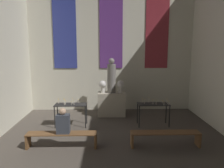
{
  "coord_description": "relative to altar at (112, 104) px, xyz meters",
  "views": [
    {
      "loc": [
        -0.19,
        0.84,
        2.8
      ],
      "look_at": [
        0.0,
        8.78,
        1.46
      ],
      "focal_mm": 35.0,
      "sensor_mm": 36.0,
      "label": 1
    }
  ],
  "objects": [
    {
      "name": "wall_back",
      "position": [
        0.0,
        0.95,
        2.5
      ],
      "size": [
        7.35,
        0.16,
        5.91
      ],
      "color": "beige",
      "rests_on": "ground_plane"
    },
    {
      "name": "statue",
      "position": [
        0.0,
        0.0,
        1.13
      ],
      "size": [
        0.34,
        0.34,
        1.4
      ],
      "color": "slate",
      "rests_on": "altar"
    },
    {
      "name": "pew_back_right",
      "position": [
        1.47,
        -2.91,
        -0.17
      ],
      "size": [
        1.96,
        0.36,
        0.43
      ],
      "color": "brown",
      "rests_on": "ground_plane"
    },
    {
      "name": "flower_vase_right",
      "position": [
        0.36,
        0.0,
        0.78
      ],
      "size": [
        0.3,
        0.3,
        0.49
      ],
      "color": "beige",
      "rests_on": "altar"
    },
    {
      "name": "altar",
      "position": [
        0.0,
        0.0,
        0.0
      ],
      "size": [
        1.12,
        0.59,
        0.97
      ],
      "color": "#ADA38E",
      "rests_on": "ground_plane"
    },
    {
      "name": "pew_back_left",
      "position": [
        -1.47,
        -2.91,
        -0.17
      ],
      "size": [
        1.96,
        0.36,
        0.43
      ],
      "color": "brown",
      "rests_on": "ground_plane"
    },
    {
      "name": "flower_vase_left",
      "position": [
        -0.36,
        0.0,
        0.78
      ],
      "size": [
        0.3,
        0.3,
        0.49
      ],
      "color": "beige",
      "rests_on": "altar"
    },
    {
      "name": "candle_rack_left",
      "position": [
        -1.48,
        -1.2,
        0.21
      ],
      "size": [
        1.12,
        0.5,
        1.01
      ],
      "color": "black",
      "rests_on": "ground_plane"
    },
    {
      "name": "candle_rack_right",
      "position": [
        1.48,
        -1.2,
        0.21
      ],
      "size": [
        1.12,
        0.5,
        1.01
      ],
      "color": "black",
      "rests_on": "ground_plane"
    },
    {
      "name": "person_seated",
      "position": [
        -1.41,
        -2.91,
        0.26
      ],
      "size": [
        0.36,
        0.24,
        0.72
      ],
      "color": "#383D47",
      "rests_on": "pew_back_left"
    }
  ]
}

